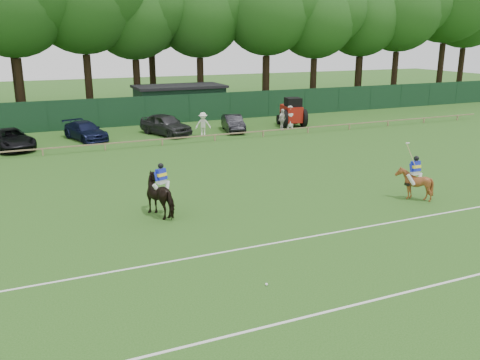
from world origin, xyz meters
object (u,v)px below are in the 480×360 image
spectator_mid (282,120)px  tractor (292,113)px  suv_black (11,139)px  spectator_left (203,124)px  estate_black (233,123)px  horse_dark (162,195)px  sedan_navy (85,131)px  hatch_grey (166,124)px  polo_ball (267,284)px  utility_shed (180,101)px  spectator_right (290,117)px  horse_chestnut (414,184)px

spectator_mid → tractor: size_ratio=0.54×
suv_black → spectator_left: spectator_left is taller
estate_black → tractor: 5.61m
horse_dark → sedan_navy: bearing=-110.1°
hatch_grey → polo_ball: 26.03m
polo_ball → tractor: tractor is taller
utility_shed → tractor: utility_shed is taller
spectator_right → polo_ball: bearing=-105.0°
spectator_left → tractor: (8.54, 1.27, 0.24)m
spectator_left → polo_ball: spectator_left is taller
polo_ball → horse_dark: bearing=99.1°
hatch_grey → suv_black: bearing=162.0°
suv_black → polo_ball: suv_black is taller
polo_ball → estate_black: bearing=69.4°
estate_black → tractor: size_ratio=1.23×
hatch_grey → horse_dark: bearing=-128.4°
suv_black → spectator_left: bearing=-19.4°
spectator_mid → spectator_right: bearing=-0.8°
horse_dark → spectator_left: bearing=-138.1°
suv_black → utility_shed: bearing=15.6°
tractor → horse_chestnut: bearing=-91.7°
horse_chestnut → sedan_navy: 24.53m
utility_shed → tractor: bearing=-49.6°
sedan_navy → spectator_right: bearing=-24.2°
horse_chestnut → spectator_right: (4.06, 19.47, 0.19)m
sedan_navy → spectator_right: spectator_right is taller
spectator_mid → suv_black: bearing=144.9°
horse_dark → utility_shed: utility_shed is taller
estate_black → utility_shed: utility_shed is taller
suv_black → tractor: size_ratio=1.54×
horse_chestnut → spectator_left: size_ratio=0.83×
sedan_navy → tractor: tractor is taller
tractor → hatch_grey: bearing=-171.1°
estate_black → utility_shed: 9.13m
horse_dark → estate_black: bearing=-144.4°
spectator_left → spectator_right: bearing=17.4°
horse_dark → tractor: tractor is taller
horse_dark → polo_ball: horse_dark is taller
spectator_mid → sedan_navy: bearing=139.1°
sedan_navy → spectator_left: 8.83m
horse_chestnut → estate_black: (-0.91, 19.96, -0.11)m
spectator_left → spectator_mid: (6.85, -0.13, -0.05)m
estate_black → spectator_mid: 4.07m
spectator_left → sedan_navy: bearing=179.0°
estate_black → polo_ball: estate_black is taller
sedan_navy → polo_ball: (2.11, -26.19, -0.63)m
suv_black → tractor: tractor is taller
horse_dark → suv_black: 18.19m
horse_dark → suv_black: horse_dark is taller
horse_dark → utility_shed: (8.84, 26.21, 0.64)m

